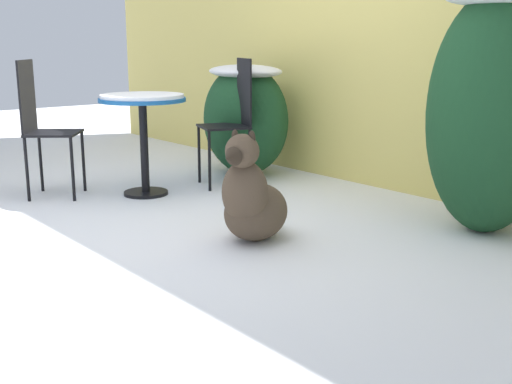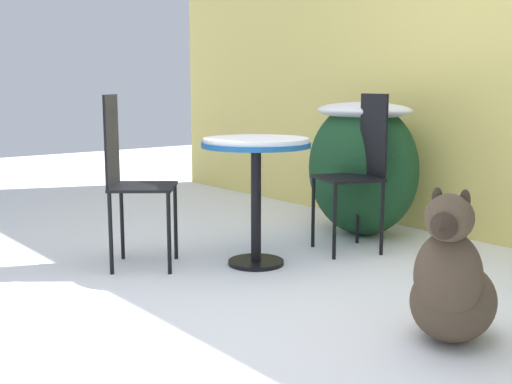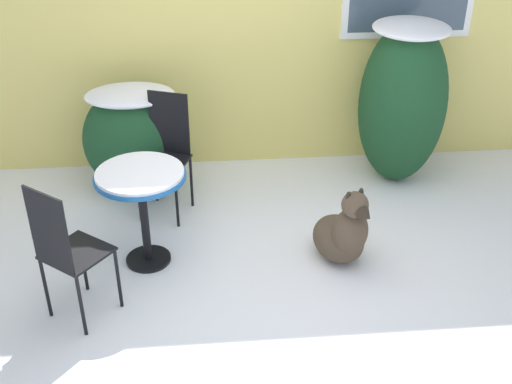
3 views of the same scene
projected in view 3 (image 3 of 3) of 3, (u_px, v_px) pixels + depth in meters
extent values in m
plane|color=white|center=(263.00, 301.00, 4.55)|extent=(16.00, 16.00, 0.00)
cube|color=#E5D16B|center=(241.00, 20.00, 5.73)|extent=(8.00, 0.06, 2.80)
ellipsoid|color=#194223|center=(135.00, 141.00, 5.68)|extent=(0.90, 0.66, 0.98)
ellipsoid|color=white|center=(130.00, 95.00, 5.46)|extent=(0.77, 0.56, 0.12)
ellipsoid|color=#194223|center=(402.00, 104.00, 5.74)|extent=(0.78, 0.80, 1.50)
ellipsoid|color=white|center=(412.00, 28.00, 5.39)|extent=(0.66, 0.68, 0.12)
cylinder|color=black|center=(149.00, 259.00, 4.97)|extent=(0.35, 0.35, 0.03)
cylinder|color=black|center=(144.00, 219.00, 4.78)|extent=(0.06, 0.06, 0.70)
cylinder|color=#195699|center=(140.00, 177.00, 4.60)|extent=(0.66, 0.66, 0.03)
cylinder|color=white|center=(140.00, 173.00, 4.58)|extent=(0.64, 0.64, 0.03)
cube|color=black|center=(163.00, 162.00, 5.31)|extent=(0.48, 0.48, 0.02)
cube|color=black|center=(169.00, 123.00, 5.32)|extent=(0.33, 0.14, 0.54)
cylinder|color=black|center=(139.00, 196.00, 5.34)|extent=(0.02, 0.02, 0.48)
cylinder|color=black|center=(177.00, 201.00, 5.26)|extent=(0.02, 0.02, 0.48)
cylinder|color=black|center=(155.00, 177.00, 5.62)|extent=(0.02, 0.02, 0.48)
cylinder|color=black|center=(191.00, 182.00, 5.54)|extent=(0.02, 0.02, 0.48)
cube|color=black|center=(77.00, 253.00, 4.22)|extent=(0.53, 0.53, 0.02)
cube|color=black|center=(49.00, 231.00, 3.95)|extent=(0.28, 0.23, 0.54)
cylinder|color=black|center=(118.00, 279.00, 4.39)|extent=(0.02, 0.02, 0.48)
cylinder|color=black|center=(83.00, 262.00, 4.55)|extent=(0.02, 0.02, 0.48)
cylinder|color=black|center=(81.00, 306.00, 4.14)|extent=(0.02, 0.02, 0.48)
cylinder|color=black|center=(46.00, 288.00, 4.30)|extent=(0.02, 0.02, 0.48)
ellipsoid|color=#4C3D2D|center=(338.00, 239.00, 4.92)|extent=(0.51, 0.56, 0.35)
ellipsoid|color=#4C3D2D|center=(350.00, 232.00, 4.74)|extent=(0.35, 0.34, 0.38)
sphere|color=#4C3D2D|center=(355.00, 205.00, 4.59)|extent=(0.20, 0.20, 0.20)
cone|color=#2D241B|center=(366.00, 216.00, 4.49)|extent=(0.14, 0.13, 0.11)
ellipsoid|color=#2D241B|center=(348.00, 197.00, 4.54)|extent=(0.05, 0.04, 0.09)
ellipsoid|color=#2D241B|center=(361.00, 193.00, 4.59)|extent=(0.05, 0.04, 0.09)
ellipsoid|color=#4C3D2D|center=(323.00, 235.00, 5.13)|extent=(0.15, 0.23, 0.07)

